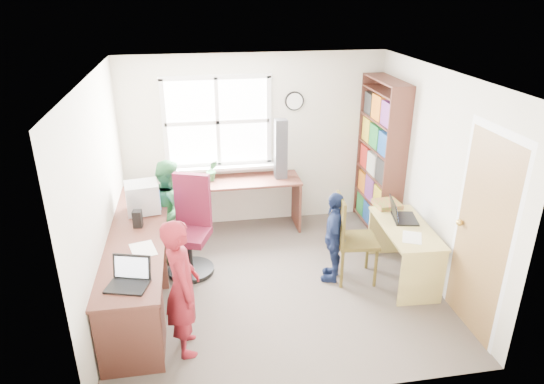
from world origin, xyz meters
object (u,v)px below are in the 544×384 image
at_px(bookshelf, 380,161).
at_px(person_red, 182,288).
at_px(l_desk, 156,273).
at_px(crt_monitor, 142,198).
at_px(wooden_chair, 350,235).
at_px(laptop_left, 129,278).
at_px(cd_tower, 281,149).
at_px(person_green, 171,209).
at_px(right_desk, 405,241).
at_px(potted_plant, 212,171).
at_px(laptop_right, 400,215).
at_px(person_navy, 335,237).
at_px(swivel_chair, 191,231).

bearing_deg(bookshelf, person_red, -141.70).
xyz_separation_m(l_desk, crt_monitor, (-0.16, 0.89, 0.48)).
xyz_separation_m(wooden_chair, laptop_left, (-2.34, -0.87, 0.24)).
bearing_deg(wooden_chair, cd_tower, 116.60).
relative_size(wooden_chair, person_green, 0.82).
distance_m(bookshelf, person_red, 3.42).
bearing_deg(right_desk, potted_plant, 146.38).
bearing_deg(l_desk, potted_plant, 68.44).
relative_size(wooden_chair, person_red, 0.77).
xyz_separation_m(cd_tower, person_red, (-1.34, -2.35, -0.48)).
xyz_separation_m(right_desk, potted_plant, (-2.11, 1.57, 0.41)).
height_order(wooden_chair, laptop_right, wooden_chair).
bearing_deg(crt_monitor, person_green, 34.47).
xyz_separation_m(bookshelf, laptop_left, (-3.13, -2.08, -0.20)).
distance_m(right_desk, cd_tower, 2.05).
relative_size(right_desk, laptop_left, 2.82).
height_order(bookshelf, cd_tower, bookshelf).
relative_size(l_desk, person_navy, 2.69).
height_order(bookshelf, crt_monitor, bookshelf).
distance_m(right_desk, bookshelf, 1.40).
relative_size(crt_monitor, laptop_right, 1.00).
xyz_separation_m(right_desk, person_red, (-2.52, -0.82, 0.20)).
xyz_separation_m(laptop_left, cd_tower, (1.80, 2.32, 0.35)).
distance_m(swivel_chair, person_red, 1.42).
height_order(l_desk, crt_monitor, crt_monitor).
xyz_separation_m(crt_monitor, person_red, (0.44, -1.53, -0.26)).
bearing_deg(crt_monitor, laptop_right, -19.14).
bearing_deg(person_red, person_green, -2.49).
bearing_deg(person_red, person_navy, -68.53).
distance_m(bookshelf, crt_monitor, 3.17).
bearing_deg(right_desk, wooden_chair, 175.86).
bearing_deg(person_red, crt_monitor, 8.90).
height_order(swivel_chair, wooden_chair, swivel_chair).
bearing_deg(swivel_chair, bookshelf, 35.25).
height_order(cd_tower, potted_plant, cd_tower).
relative_size(swivel_chair, wooden_chair, 1.14).
distance_m(person_red, person_green, 1.82).
relative_size(l_desk, potted_plant, 10.22).
xyz_separation_m(wooden_chair, crt_monitor, (-2.32, 0.63, 0.37)).
bearing_deg(person_navy, swivel_chair, -83.48).
height_order(wooden_chair, person_green, person_green).
height_order(potted_plant, person_navy, person_navy).
bearing_deg(person_navy, bookshelf, 163.88).
bearing_deg(person_red, swivel_chair, -10.60).
bearing_deg(laptop_right, potted_plant, 68.21).
bearing_deg(person_green, right_desk, -120.98).
height_order(right_desk, person_red, person_red).
height_order(laptop_right, potted_plant, potted_plant).
relative_size(bookshelf, potted_plant, 7.28).
bearing_deg(bookshelf, person_green, -173.87).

